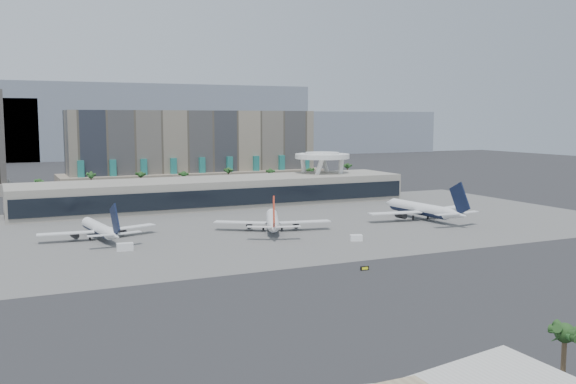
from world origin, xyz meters
name	(u,v)px	position (x,y,z in m)	size (l,w,h in m)	color
ground	(342,254)	(0.00, 0.00, 0.00)	(900.00, 900.00, 0.00)	#232326
apron_pad	(266,225)	(0.00, 55.00, 0.03)	(260.00, 130.00, 0.06)	#5B5B59
mountain_ridge	(124,127)	(27.88, 470.00, 29.89)	(680.00, 60.00, 70.00)	gray
hotel	(196,158)	(10.00, 174.41, 16.81)	(140.00, 30.00, 42.00)	gray
terminal	(217,191)	(0.00, 109.84, 6.52)	(170.00, 32.50, 14.50)	#A8A394
saucer_structure	(322,159)	(55.00, 116.00, 18.45)	(26.00, 26.00, 21.89)	white
palm_row	(207,175)	(7.00, 145.00, 10.50)	(157.80, 2.80, 13.10)	brown
airliner_left	(100,229)	(-58.46, 51.56, 3.38)	(37.44, 38.76, 13.41)	white
airliner_centre	(273,221)	(-3.01, 42.09, 3.58)	(37.72, 38.90, 14.21)	white
airliner_right	(422,209)	(57.88, 40.80, 4.05)	(45.09, 46.53, 16.06)	white
service_vehicle_a	(125,247)	(-54.66, 30.28, 1.14)	(4.65, 2.27, 2.27)	white
service_vehicle_b	(356,238)	(13.61, 15.05, 0.96)	(3.74, 2.14, 1.93)	white
taxiway_sign	(365,268)	(-4.47, -19.26, 0.52)	(2.33, 0.50, 1.05)	black
near_palm_a	(564,343)	(-17.73, -92.87, 7.24)	(6.00, 6.00, 10.04)	brown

